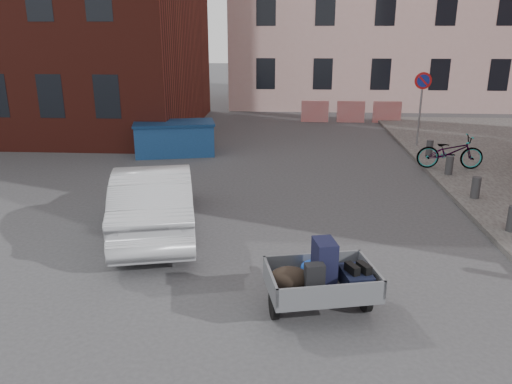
# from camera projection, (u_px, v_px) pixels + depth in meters

# --- Properties ---
(ground) EXTENTS (120.00, 120.00, 0.00)m
(ground) POSITION_uv_depth(u_px,v_px,m) (223.00, 252.00, 9.84)
(ground) COLOR #38383A
(ground) RESTS_ON ground
(no_parking_sign) EXTENTS (0.60, 0.09, 2.65)m
(no_parking_sign) POSITION_uv_depth(u_px,v_px,m) (422.00, 94.00, 17.85)
(no_parking_sign) COLOR gray
(no_parking_sign) RESTS_ON sidewalk
(bollards) EXTENTS (0.22, 9.02, 0.55)m
(bollards) POSITION_uv_depth(u_px,v_px,m) (476.00, 188.00, 12.57)
(bollards) COLOR #3A3A3D
(bollards) RESTS_ON sidewalk
(barriers) EXTENTS (4.70, 0.18, 1.00)m
(barriers) POSITION_uv_depth(u_px,v_px,m) (351.00, 112.00, 23.66)
(barriers) COLOR red
(barriers) RESTS_ON ground
(trailer) EXTENTS (1.80, 1.94, 1.20)m
(trailer) POSITION_uv_depth(u_px,v_px,m) (321.00, 279.00, 7.50)
(trailer) COLOR black
(trailer) RESTS_ON ground
(dumpster) EXTENTS (3.00, 2.00, 1.16)m
(dumpster) POSITION_uv_depth(u_px,v_px,m) (175.00, 138.00, 17.43)
(dumpster) COLOR navy
(dumpster) RESTS_ON ground
(silver_car) EXTENTS (2.56, 4.73, 1.48)m
(silver_car) POSITION_uv_depth(u_px,v_px,m) (154.00, 199.00, 10.66)
(silver_car) COLOR #A6A8AD
(silver_car) RESTS_ON ground
(bicycle) EXTENTS (1.99, 0.72, 1.04)m
(bicycle) POSITION_uv_depth(u_px,v_px,m) (450.00, 152.00, 15.23)
(bicycle) COLOR black
(bicycle) RESTS_ON sidewalk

